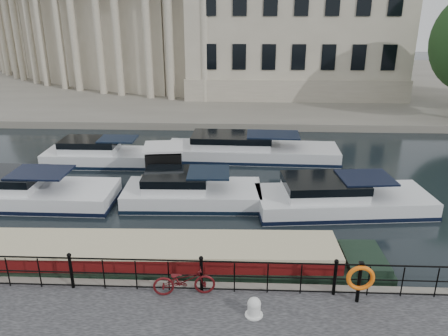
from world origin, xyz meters
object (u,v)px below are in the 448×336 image
(life_ring_post, at_px, (360,279))
(harbour_hut, at_px, (164,167))
(bicycle, at_px, (184,280))
(narrowboat, at_px, (142,264))
(mooring_bollard, at_px, (254,307))

(life_ring_post, height_order, harbour_hut, harbour_hut)
(bicycle, xyz_separation_m, narrowboat, (-1.73, 1.85, -0.68))
(bicycle, xyz_separation_m, harbour_hut, (-2.31, 9.93, -0.09))
(bicycle, height_order, mooring_bollard, bicycle)
(mooring_bollard, distance_m, narrowboat, 4.71)
(mooring_bollard, height_order, narrowboat, narrowboat)
(mooring_bollard, bearing_deg, life_ring_post, 12.64)
(mooring_bollard, bearing_deg, bicycle, 157.03)
(narrowboat, xyz_separation_m, harbour_hut, (-0.57, 8.08, 0.59))
(mooring_bollard, relative_size, narrowboat, 0.03)
(harbour_hut, bearing_deg, bicycle, -84.37)
(mooring_bollard, bearing_deg, harbour_hut, 112.09)
(life_ring_post, relative_size, harbour_hut, 0.46)
(bicycle, bearing_deg, narrowboat, 35.71)
(narrowboat, height_order, harbour_hut, harbour_hut)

